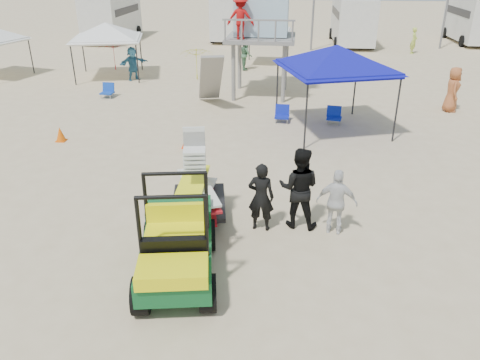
# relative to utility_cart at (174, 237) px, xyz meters

# --- Properties ---
(ground) EXTENTS (140.00, 140.00, 0.00)m
(ground) POSITION_rel_utility_cart_xyz_m (0.56, -1.11, -0.95)
(ground) COLOR beige
(ground) RESTS_ON ground
(utility_cart) EXTENTS (1.74, 2.85, 2.03)m
(utility_cart) POSITION_rel_utility_cart_xyz_m (0.00, 0.00, 0.00)
(utility_cart) COLOR #0C5024
(utility_cart) RESTS_ON ground
(surf_trailer) EXTENTS (1.51, 2.39, 2.03)m
(surf_trailer) POSITION_rel_utility_cart_xyz_m (0.01, 2.34, -0.12)
(surf_trailer) COLOR black
(surf_trailer) RESTS_ON ground
(man_left) EXTENTS (0.63, 0.45, 1.65)m
(man_left) POSITION_rel_utility_cart_xyz_m (1.52, 2.04, -0.12)
(man_left) COLOR black
(man_left) RESTS_ON ground
(man_mid) EXTENTS (1.04, 0.86, 1.95)m
(man_mid) POSITION_rel_utility_cart_xyz_m (2.37, 2.29, 0.03)
(man_mid) COLOR black
(man_mid) RESTS_ON ground
(man_right) EXTENTS (0.97, 0.53, 1.56)m
(man_right) POSITION_rel_utility_cart_xyz_m (3.22, 2.04, -0.17)
(man_right) COLOR silver
(man_right) RESTS_ON ground
(lifeguard_tower) EXTENTS (3.03, 3.03, 4.75)m
(lifeguard_tower) POSITION_rel_utility_cart_xyz_m (0.70, 13.99, 2.59)
(lifeguard_tower) COLOR gray
(lifeguard_tower) RESTS_ON ground
(canopy_blue) EXTENTS (4.27, 4.27, 3.45)m
(canopy_blue) POSITION_rel_utility_cart_xyz_m (3.67, 9.28, 1.96)
(canopy_blue) COLOR black
(canopy_blue) RESTS_ON ground
(canopy_white_a) EXTENTS (3.94, 3.94, 3.18)m
(canopy_white_a) POSITION_rel_utility_cart_xyz_m (-7.33, 16.70, 1.68)
(canopy_white_a) COLOR black
(canopy_white_a) RESTS_ON ground
(canopy_white_c) EXTENTS (2.69, 2.69, 3.11)m
(canopy_white_c) POSITION_rel_utility_cart_xyz_m (0.73, 20.84, 1.61)
(canopy_white_c) COLOR black
(canopy_white_c) RESTS_ON ground
(umbrella_a) EXTENTS (2.18, 2.20, 1.55)m
(umbrella_a) POSITION_rel_utility_cart_xyz_m (-7.68, 18.40, -0.17)
(umbrella_a) COLOR red
(umbrella_a) RESTS_ON ground
(umbrella_b) EXTENTS (2.13, 2.16, 1.61)m
(umbrella_b) POSITION_rel_utility_cart_xyz_m (-2.66, 16.58, -0.14)
(umbrella_b) COLOR yellow
(umbrella_b) RESTS_ON ground
(cone_near) EXTENTS (0.34, 0.34, 0.50)m
(cone_near) POSITION_rel_utility_cart_xyz_m (-1.23, 6.97, -0.70)
(cone_near) COLOR #FF3F08
(cone_near) RESTS_ON ground
(cone_far) EXTENTS (0.34, 0.34, 0.50)m
(cone_far) POSITION_rel_utility_cart_xyz_m (-5.68, 7.14, -0.70)
(cone_far) COLOR #EE5C07
(cone_far) RESTS_ON ground
(beach_chair_a) EXTENTS (0.57, 0.61, 0.64)m
(beach_chair_a) POSITION_rel_utility_cart_xyz_m (-6.07, 12.80, -0.64)
(beach_chair_a) COLOR #103EB2
(beach_chair_a) RESTS_ON ground
(beach_chair_b) EXTENTS (0.57, 0.61, 0.64)m
(beach_chair_b) POSITION_rel_utility_cart_xyz_m (1.87, 10.06, -0.64)
(beach_chair_b) COLOR #0F1FA8
(beach_chair_b) RESTS_ON ground
(beach_chair_c) EXTENTS (0.62, 0.67, 0.64)m
(beach_chair_c) POSITION_rel_utility_cart_xyz_m (3.84, 10.07, -0.64)
(beach_chair_c) COLOR #0F29A9
(beach_chair_c) RESTS_ON ground
(rv_far_left) EXTENTS (2.64, 6.80, 3.25)m
(rv_far_left) POSITION_rel_utility_cart_xyz_m (-11.45, 28.89, 0.85)
(rv_far_left) COLOR silver
(rv_far_left) RESTS_ON ground
(rv_mid_left) EXTENTS (2.65, 6.50, 3.25)m
(rv_mid_left) POSITION_rel_utility_cart_xyz_m (-2.45, 30.39, 0.85)
(rv_mid_left) COLOR silver
(rv_mid_left) RESTS_ON ground
(rv_mid_right) EXTENTS (2.64, 7.00, 3.25)m
(rv_mid_right) POSITION_rel_utility_cart_xyz_m (6.55, 28.89, 0.85)
(rv_mid_right) COLOR silver
(rv_mid_right) RESTS_ON ground
(rv_far_right) EXTENTS (2.64, 6.60, 3.25)m
(rv_far_right) POSITION_rel_utility_cart_xyz_m (15.55, 30.39, 0.85)
(rv_far_right) COLOR silver
(rv_far_right) RESTS_ON ground
(distant_beachgoers) EXTENTS (17.14, 13.97, 1.81)m
(distant_beachgoers) POSITION_rel_utility_cart_xyz_m (1.19, 16.92, -0.09)
(distant_beachgoers) COLOR #AD5C31
(distant_beachgoers) RESTS_ON ground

